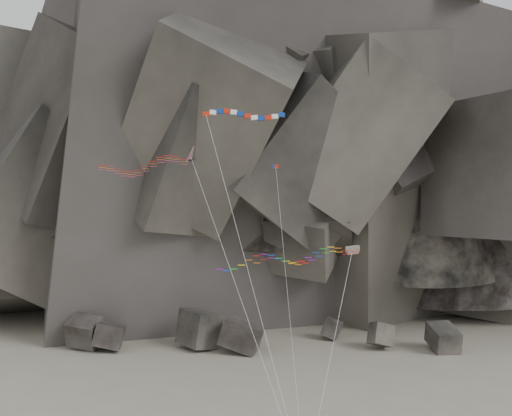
{
  "coord_description": "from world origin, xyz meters",
  "views": [
    {
      "loc": [
        1.55,
        -54.01,
        23.01
      ],
      "look_at": [
        -0.11,
        6.0,
        21.75
      ],
      "focal_mm": 40.0,
      "sensor_mm": 36.0,
      "label": 1
    }
  ],
  "objects_px": {
    "delta_kite": "(139,166)",
    "parafoil_kite": "(281,258)",
    "banner_kite": "(244,117)",
    "pennant_kite": "(280,219)"
  },
  "relations": [
    {
      "from": "parafoil_kite",
      "to": "banner_kite",
      "type": "bearing_deg",
      "value": 121.03
    },
    {
      "from": "parafoil_kite",
      "to": "pennant_kite",
      "type": "height_order",
      "value": "pennant_kite"
    },
    {
      "from": "parafoil_kite",
      "to": "pennant_kite",
      "type": "xyz_separation_m",
      "value": [
        -0.02,
        0.97,
        3.75
      ]
    },
    {
      "from": "banner_kite",
      "to": "pennant_kite",
      "type": "relative_size",
      "value": 1.23
    },
    {
      "from": "delta_kite",
      "to": "parafoil_kite",
      "type": "height_order",
      "value": "delta_kite"
    },
    {
      "from": "delta_kite",
      "to": "banner_kite",
      "type": "distance_m",
      "value": 11.72
    },
    {
      "from": "banner_kite",
      "to": "pennant_kite",
      "type": "xyz_separation_m",
      "value": [
        3.67,
        -3.68,
        -10.27
      ]
    },
    {
      "from": "banner_kite",
      "to": "delta_kite",
      "type": "bearing_deg",
      "value": 177.58
    },
    {
      "from": "parafoil_kite",
      "to": "pennant_kite",
      "type": "bearing_deg",
      "value": 83.99
    },
    {
      "from": "banner_kite",
      "to": "pennant_kite",
      "type": "bearing_deg",
      "value": -56.38
    }
  ]
}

